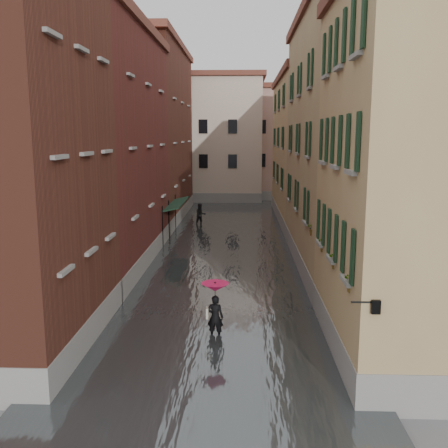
# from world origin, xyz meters

# --- Properties ---
(ground) EXTENTS (120.00, 120.00, 0.00)m
(ground) POSITION_xyz_m (0.00, 0.00, 0.00)
(ground) COLOR slate
(ground) RESTS_ON ground
(floodwater) EXTENTS (10.00, 60.00, 0.20)m
(floodwater) POSITION_xyz_m (0.00, 13.00, 0.10)
(floodwater) COLOR #4A4F52
(floodwater) RESTS_ON ground
(building_left_mid) EXTENTS (6.00, 14.00, 12.50)m
(building_left_mid) POSITION_xyz_m (-7.00, 9.00, 6.25)
(building_left_mid) COLOR #571D1B
(building_left_mid) RESTS_ON ground
(building_left_far) EXTENTS (6.00, 16.00, 14.00)m
(building_left_far) POSITION_xyz_m (-7.00, 24.00, 7.00)
(building_left_far) COLOR brown
(building_left_far) RESTS_ON ground
(building_right_near) EXTENTS (6.00, 8.00, 11.50)m
(building_right_near) POSITION_xyz_m (7.00, -2.00, 5.75)
(building_right_near) COLOR #A98057
(building_right_near) RESTS_ON ground
(building_right_mid) EXTENTS (6.00, 14.00, 13.00)m
(building_right_mid) POSITION_xyz_m (7.00, 9.00, 6.50)
(building_right_mid) COLOR tan
(building_right_mid) RESTS_ON ground
(building_right_far) EXTENTS (6.00, 16.00, 11.50)m
(building_right_far) POSITION_xyz_m (7.00, 24.00, 5.75)
(building_right_far) COLOR #A98057
(building_right_far) RESTS_ON ground
(building_end_cream) EXTENTS (12.00, 9.00, 13.00)m
(building_end_cream) POSITION_xyz_m (-3.00, 38.00, 6.50)
(building_end_cream) COLOR beige
(building_end_cream) RESTS_ON ground
(building_end_pink) EXTENTS (10.00, 9.00, 12.00)m
(building_end_pink) POSITION_xyz_m (6.00, 40.00, 6.00)
(building_end_pink) COLOR tan
(building_end_pink) RESTS_ON ground
(awning_near) EXTENTS (1.09, 2.71, 2.80)m
(awning_near) POSITION_xyz_m (-3.49, 13.99, 2.46)
(awning_near) COLOR black
(awning_near) RESTS_ON ground
(awning_far) EXTENTS (1.09, 3.37, 2.80)m
(awning_far) POSITION_xyz_m (-3.48, 17.07, 2.48)
(awning_far) COLOR black
(awning_far) RESTS_ON ground
(wall_lantern) EXTENTS (0.71, 0.22, 0.35)m
(wall_lantern) POSITION_xyz_m (4.33, -6.00, 3.01)
(wall_lantern) COLOR black
(wall_lantern) RESTS_ON ground
(window_planters) EXTENTS (0.59, 8.63, 0.84)m
(window_planters) POSITION_xyz_m (4.12, -0.86, 3.51)
(window_planters) COLOR #995B32
(window_planters) RESTS_ON ground
(pedestrian_main) EXTENTS (0.99, 0.99, 2.06)m
(pedestrian_main) POSITION_xyz_m (0.11, -1.12, 1.28)
(pedestrian_main) COLOR black
(pedestrian_main) RESTS_ON ground
(pedestrian_far) EXTENTS (1.10, 0.99, 1.84)m
(pedestrian_far) POSITION_xyz_m (-2.27, 20.95, 0.92)
(pedestrian_far) COLOR black
(pedestrian_far) RESTS_ON ground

